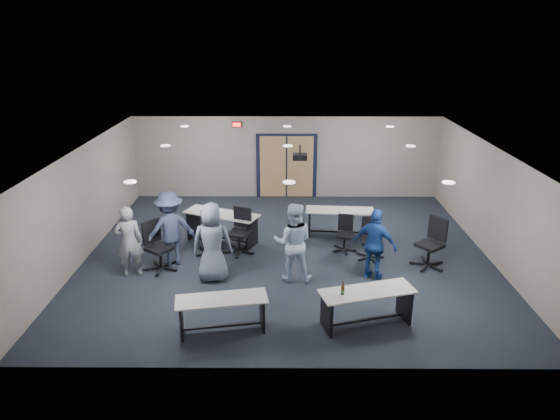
{
  "coord_description": "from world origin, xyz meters",
  "views": [
    {
      "loc": [
        -0.11,
        -11.47,
        5.45
      ],
      "look_at": [
        -0.18,
        -0.3,
        1.29
      ],
      "focal_mm": 32.0,
      "sensor_mm": 36.0,
      "label": 1
    }
  ],
  "objects_px": {
    "table_front_right": "(366,301)",
    "chair_loose_left": "(159,246)",
    "table_back_left": "(222,222)",
    "chair_back_a": "(209,234)",
    "chair_back_d": "(370,239)",
    "chair_loose_right": "(430,243)",
    "person_gray": "(129,242)",
    "person_lightblue": "(293,242)",
    "person_plaid": "(212,242)",
    "chair_back_c": "(345,234)",
    "person_navy": "(375,245)",
    "table_back_right": "(340,218)",
    "person_back": "(170,229)",
    "table_front_left": "(222,309)",
    "chair_back_b": "(239,232)"
  },
  "relations": [
    {
      "from": "table_front_right",
      "to": "person_plaid",
      "type": "bearing_deg",
      "value": 134.86
    },
    {
      "from": "chair_back_a",
      "to": "table_front_right",
      "type": "bearing_deg",
      "value": -40.99
    },
    {
      "from": "chair_back_b",
      "to": "person_back",
      "type": "bearing_deg",
      "value": -136.51
    },
    {
      "from": "table_front_right",
      "to": "chair_back_d",
      "type": "xyz_separation_m",
      "value": [
        0.56,
        2.93,
        -0.0
      ]
    },
    {
      "from": "table_front_right",
      "to": "chair_loose_left",
      "type": "height_order",
      "value": "chair_loose_left"
    },
    {
      "from": "table_front_right",
      "to": "person_lightblue",
      "type": "distance_m",
      "value": 2.32
    },
    {
      "from": "table_back_left",
      "to": "chair_back_d",
      "type": "height_order",
      "value": "chair_back_d"
    },
    {
      "from": "chair_back_a",
      "to": "chair_back_b",
      "type": "height_order",
      "value": "chair_back_b"
    },
    {
      "from": "person_plaid",
      "to": "person_back",
      "type": "relative_size",
      "value": 1.0
    },
    {
      "from": "chair_back_c",
      "to": "person_plaid",
      "type": "bearing_deg",
      "value": -141.98
    },
    {
      "from": "table_back_right",
      "to": "chair_back_d",
      "type": "xyz_separation_m",
      "value": [
        0.61,
        -1.44,
        0.0
      ]
    },
    {
      "from": "table_front_right",
      "to": "chair_loose_right",
      "type": "relative_size",
      "value": 1.59
    },
    {
      "from": "chair_back_b",
      "to": "person_plaid",
      "type": "relative_size",
      "value": 0.63
    },
    {
      "from": "chair_back_d",
      "to": "chair_loose_right",
      "type": "relative_size",
      "value": 0.85
    },
    {
      "from": "table_front_right",
      "to": "person_back",
      "type": "relative_size",
      "value": 1.04
    },
    {
      "from": "table_front_right",
      "to": "chair_back_b",
      "type": "xyz_separation_m",
      "value": [
        -2.7,
        3.24,
        0.06
      ]
    },
    {
      "from": "chair_back_a",
      "to": "chair_loose_left",
      "type": "bearing_deg",
      "value": -137.66
    },
    {
      "from": "chair_back_c",
      "to": "person_back",
      "type": "distance_m",
      "value": 4.34
    },
    {
      "from": "table_front_left",
      "to": "person_plaid",
      "type": "xyz_separation_m",
      "value": [
        -0.43,
        2.03,
        0.44
      ]
    },
    {
      "from": "chair_back_b",
      "to": "chair_loose_left",
      "type": "xyz_separation_m",
      "value": [
        -1.78,
        -0.95,
        0.02
      ]
    },
    {
      "from": "table_front_left",
      "to": "chair_back_d",
      "type": "height_order",
      "value": "chair_back_d"
    },
    {
      "from": "table_back_left",
      "to": "chair_loose_left",
      "type": "bearing_deg",
      "value": -104.94
    },
    {
      "from": "chair_back_c",
      "to": "chair_back_d",
      "type": "relative_size",
      "value": 0.91
    },
    {
      "from": "table_front_right",
      "to": "table_back_right",
      "type": "bearing_deg",
      "value": 75.27
    },
    {
      "from": "table_back_left",
      "to": "chair_back_a",
      "type": "xyz_separation_m",
      "value": [
        -0.24,
        -0.74,
        -0.02
      ]
    },
    {
      "from": "chair_back_a",
      "to": "person_navy",
      "type": "xyz_separation_m",
      "value": [
        3.91,
        -1.32,
        0.3
      ]
    },
    {
      "from": "chair_loose_right",
      "to": "person_plaid",
      "type": "height_order",
      "value": "person_plaid"
    },
    {
      "from": "table_front_right",
      "to": "chair_loose_left",
      "type": "distance_m",
      "value": 5.03
    },
    {
      "from": "chair_back_c",
      "to": "person_gray",
      "type": "xyz_separation_m",
      "value": [
        -5.05,
        -1.38,
        0.38
      ]
    },
    {
      "from": "table_front_right",
      "to": "table_back_right",
      "type": "xyz_separation_m",
      "value": [
        -0.05,
        4.37,
        -0.0
      ]
    },
    {
      "from": "chair_back_b",
      "to": "chair_loose_right",
      "type": "height_order",
      "value": "chair_loose_right"
    },
    {
      "from": "chair_back_d",
      "to": "person_back",
      "type": "bearing_deg",
      "value": -173.14
    },
    {
      "from": "table_front_right",
      "to": "person_navy",
      "type": "height_order",
      "value": "person_navy"
    },
    {
      "from": "table_front_left",
      "to": "chair_back_d",
      "type": "xyz_separation_m",
      "value": [
        3.29,
        3.15,
        0.04
      ]
    },
    {
      "from": "chair_loose_left",
      "to": "chair_loose_right",
      "type": "height_order",
      "value": "chair_loose_right"
    },
    {
      "from": "person_back",
      "to": "chair_back_d",
      "type": "bearing_deg",
      "value": 158.15
    },
    {
      "from": "table_front_left",
      "to": "chair_back_b",
      "type": "distance_m",
      "value": 3.46
    },
    {
      "from": "table_front_left",
      "to": "person_navy",
      "type": "bearing_deg",
      "value": 23.15
    },
    {
      "from": "person_lightblue",
      "to": "table_back_left",
      "type": "bearing_deg",
      "value": -45.41
    },
    {
      "from": "chair_loose_right",
      "to": "table_front_left",
      "type": "bearing_deg",
      "value": -97.37
    },
    {
      "from": "table_back_left",
      "to": "person_gray",
      "type": "height_order",
      "value": "person_gray"
    },
    {
      "from": "chair_loose_right",
      "to": "person_lightblue",
      "type": "distance_m",
      "value": 3.33
    },
    {
      "from": "chair_back_b",
      "to": "person_navy",
      "type": "bearing_deg",
      "value": -2.14
    },
    {
      "from": "table_back_left",
      "to": "person_lightblue",
      "type": "relative_size",
      "value": 1.14
    },
    {
      "from": "person_plaid",
      "to": "table_front_right",
      "type": "bearing_deg",
      "value": 147.78
    },
    {
      "from": "table_front_left",
      "to": "person_lightblue",
      "type": "relative_size",
      "value": 0.97
    },
    {
      "from": "table_back_left",
      "to": "person_back",
      "type": "distance_m",
      "value": 1.74
    },
    {
      "from": "person_gray",
      "to": "person_navy",
      "type": "xyz_separation_m",
      "value": [
        5.54,
        -0.13,
        -0.01
      ]
    },
    {
      "from": "table_back_right",
      "to": "chair_loose_right",
      "type": "bearing_deg",
      "value": -40.16
    },
    {
      "from": "chair_back_c",
      "to": "person_navy",
      "type": "relative_size",
      "value": 0.55
    }
  ]
}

